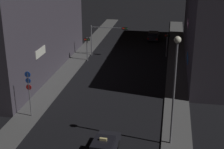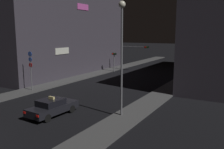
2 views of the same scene
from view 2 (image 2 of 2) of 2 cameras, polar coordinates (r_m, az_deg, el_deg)
name	(u,v)px [view 2 (image 2 of 2)]	position (r m, az deg, el deg)	size (l,w,h in m)	color
sidewalk_left	(101,72)	(41.76, -2.56, 0.56)	(2.51, 61.41, 0.16)	#4C4C4C
sidewalk_right	(183,80)	(36.29, 16.40, -1.22)	(2.51, 61.41, 0.16)	#4C4C4C
building_facade_left	(61,2)	(42.36, -11.85, 16.20)	(8.85, 25.55, 23.30)	#3D3842
taxi	(52,107)	(20.66, -13.80, -7.38)	(2.03, 4.54, 1.62)	black
far_car	(182,63)	(51.75, 16.17, 2.68)	(1.87, 4.48, 1.42)	black
traffic_light_overhead	(132,52)	(43.42, 4.82, 5.32)	(5.43, 0.41, 4.58)	slate
traffic_light_left_kerb	(114,58)	(42.25, 0.50, 3.93)	(0.80, 0.42, 3.40)	slate
traffic_light_right_kerb	(184,59)	(41.84, 16.45, 3.54)	(0.80, 0.41, 3.47)	slate
sign_pole_left	(31,67)	(29.31, -18.52, 1.67)	(0.57, 0.10, 4.48)	slate
street_lamp_near_block	(122,39)	(18.87, 2.31, 8.26)	(0.54, 0.54, 8.94)	slate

